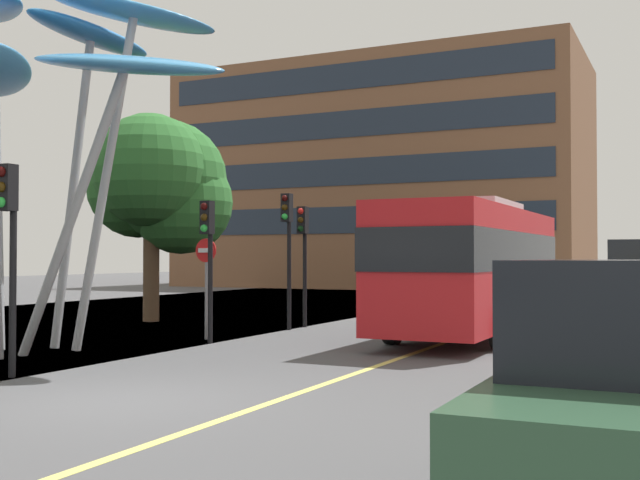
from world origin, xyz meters
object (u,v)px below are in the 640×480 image
(traffic_light_kerb_far, at_px, (208,240))
(no_entry_sign, at_px, (206,272))
(traffic_light_island_mid, at_px, (288,231))
(traffic_light_opposite, at_px, (303,240))
(leaf_sculpture, at_px, (12,57))
(traffic_light_kerb_near, at_px, (9,223))
(red_bus, at_px, (474,263))

(traffic_light_kerb_far, relative_size, no_entry_sign, 1.35)
(traffic_light_island_mid, distance_m, traffic_light_opposite, 1.03)
(leaf_sculpture, distance_m, traffic_light_island_mid, 8.71)
(leaf_sculpture, relative_size, traffic_light_kerb_far, 2.78)
(traffic_light_island_mid, bearing_deg, leaf_sculpture, -110.01)
(leaf_sculpture, distance_m, no_entry_sign, 6.73)
(traffic_light_kerb_near, bearing_deg, no_entry_sign, 94.08)
(traffic_light_kerb_far, height_order, no_entry_sign, traffic_light_kerb_far)
(leaf_sculpture, height_order, no_entry_sign, leaf_sculpture)
(traffic_light_island_mid, height_order, no_entry_sign, traffic_light_island_mid)
(traffic_light_kerb_near, distance_m, traffic_light_island_mid, 9.84)
(red_bus, relative_size, no_entry_sign, 3.87)
(traffic_light_opposite, bearing_deg, red_bus, -5.23)
(traffic_light_kerb_far, distance_m, no_entry_sign, 1.27)
(traffic_light_island_mid, bearing_deg, no_entry_sign, -103.15)
(red_bus, xyz_separation_m, traffic_light_opposite, (-5.23, 0.48, 0.66))
(traffic_light_kerb_far, xyz_separation_m, traffic_light_opposite, (0.13, 4.86, 0.10))
(traffic_light_kerb_far, xyz_separation_m, no_entry_sign, (-0.58, 0.80, -0.79))
(leaf_sculpture, distance_m, traffic_light_opposite, 9.67)
(no_entry_sign, bearing_deg, traffic_light_kerb_near, -85.92)
(traffic_light_kerb_near, relative_size, traffic_light_island_mid, 0.94)
(red_bus, xyz_separation_m, leaf_sculpture, (-7.95, -8.00, 4.42))
(traffic_light_island_mid, xyz_separation_m, no_entry_sign, (-0.71, -3.05, -1.11))
(leaf_sculpture, relative_size, traffic_light_island_mid, 2.45)
(traffic_light_island_mid, relative_size, traffic_light_opposite, 1.09)
(traffic_light_kerb_near, distance_m, traffic_light_opposite, 10.85)
(red_bus, distance_m, traffic_light_kerb_near, 11.74)
(leaf_sculpture, bearing_deg, traffic_light_opposite, 72.23)
(no_entry_sign, bearing_deg, traffic_light_island_mid, 76.85)
(leaf_sculpture, distance_m, traffic_light_kerb_near, 5.05)
(traffic_light_kerb_near, xyz_separation_m, traffic_light_opposite, (0.23, 10.85, -0.07))
(red_bus, height_order, no_entry_sign, red_bus)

